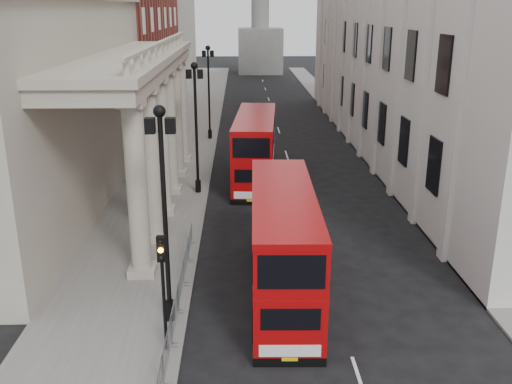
% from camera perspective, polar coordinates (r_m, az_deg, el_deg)
% --- Properties ---
extents(sidewalk_west, '(6.00, 140.00, 0.12)m').
position_cam_1_polar(sidewalk_west, '(47.23, -7.88, 3.66)').
color(sidewalk_west, slate).
rests_on(sidewalk_west, ground).
extents(sidewalk_east, '(3.00, 140.00, 0.12)m').
position_cam_1_polar(sidewalk_east, '(48.30, 12.02, 3.76)').
color(sidewalk_east, slate).
rests_on(sidewalk_east, ground).
extents(kerb, '(0.20, 140.00, 0.14)m').
position_cam_1_polar(kerb, '(47.00, -4.29, 3.73)').
color(kerb, slate).
rests_on(kerb, ground).
extents(portico_building, '(9.00, 28.00, 12.00)m').
position_cam_1_polar(portico_building, '(36.26, -22.27, 7.76)').
color(portico_building, '#9E9585').
rests_on(portico_building, ground).
extents(brick_building, '(9.00, 32.00, 22.00)m').
position_cam_1_polar(brick_building, '(64.76, -13.51, 16.98)').
color(brick_building, maroon).
rests_on(brick_building, ground).
extents(west_building_far, '(9.00, 30.00, 20.00)m').
position_cam_1_polar(west_building_far, '(96.36, -9.61, 16.80)').
color(west_building_far, '#9E9585').
rests_on(west_building_far, ground).
extents(lamp_post_south, '(1.05, 0.44, 8.32)m').
position_cam_1_polar(lamp_post_south, '(20.81, -9.17, -1.04)').
color(lamp_post_south, black).
rests_on(lamp_post_south, sidewalk_west).
extents(lamp_post_mid, '(1.05, 0.44, 8.32)m').
position_cam_1_polar(lamp_post_mid, '(36.24, -6.03, 7.24)').
color(lamp_post_mid, black).
rests_on(lamp_post_mid, sidewalk_west).
extents(lamp_post_north, '(1.05, 0.44, 8.32)m').
position_cam_1_polar(lamp_post_north, '(52.01, -4.75, 10.53)').
color(lamp_post_north, black).
rests_on(lamp_post_north, sidewalk_west).
extents(traffic_light, '(0.28, 0.33, 4.30)m').
position_cam_1_polar(traffic_light, '(19.63, -9.35, -7.95)').
color(traffic_light, black).
rests_on(traffic_light, sidewalk_west).
extents(crowd_barriers, '(0.50, 18.75, 1.10)m').
position_cam_1_polar(crowd_barriers, '(20.99, -8.50, -13.66)').
color(crowd_barriers, gray).
rests_on(crowd_barriers, sidewalk_west).
extents(bus_near, '(2.77, 10.53, 4.52)m').
position_cam_1_polar(bus_near, '(23.64, 2.71, -5.06)').
color(bus_near, '#A10709').
rests_on(bus_near, ground).
extents(bus_far, '(3.36, 10.86, 4.62)m').
position_cam_1_polar(bus_far, '(39.48, -0.07, 4.52)').
color(bus_far, '#A60709').
rests_on(bus_far, ground).
extents(pedestrian_a, '(0.65, 0.43, 1.75)m').
position_cam_1_polar(pedestrian_a, '(33.36, -11.60, -0.95)').
color(pedestrian_a, black).
rests_on(pedestrian_a, sidewalk_west).
extents(pedestrian_b, '(0.99, 0.89, 1.66)m').
position_cam_1_polar(pedestrian_b, '(34.68, -10.26, -0.21)').
color(pedestrian_b, black).
rests_on(pedestrian_b, sidewalk_west).
extents(pedestrian_c, '(1.13, 1.02, 1.93)m').
position_cam_1_polar(pedestrian_c, '(35.49, -9.47, 0.49)').
color(pedestrian_c, black).
rests_on(pedestrian_c, sidewalk_west).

